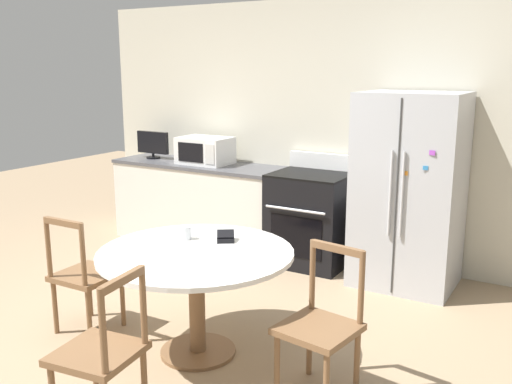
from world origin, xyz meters
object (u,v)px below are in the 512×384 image
object	(u,v)px
countertop_tv	(153,144)
dining_chair_right	(321,327)
dining_chair_left	(84,276)
oven_range	(311,218)
microwave	(205,150)
wallet	(226,237)
dining_chair_near	(102,354)
candle_glass	(186,234)
refrigerator	(409,191)

from	to	relation	value
countertop_tv	dining_chair_right	size ratio (longest dim) A/B	0.47
countertop_tv	dining_chair_left	size ratio (longest dim) A/B	0.47
oven_range	microwave	distance (m)	1.41
oven_range	wallet	size ratio (longest dim) A/B	6.28
dining_chair_near	wallet	size ratio (longest dim) A/B	5.24
microwave	countertop_tv	bearing A→B (deg)	-179.70
countertop_tv	dining_chair_near	size ratio (longest dim) A/B	0.47
dining_chair_left	wallet	bearing A→B (deg)	22.59
microwave	wallet	size ratio (longest dim) A/B	3.23
microwave	dining_chair_right	distance (m)	3.22
microwave	candle_glass	distance (m)	2.28
dining_chair_right	oven_range	bearing A→B (deg)	-54.59
dining_chair_near	wallet	xyz separation A→B (m)	(0.01, 1.20, 0.33)
refrigerator	microwave	world-z (taller)	refrigerator
wallet	candle_glass	bearing A→B (deg)	-158.15
oven_range	dining_chair_right	xyz separation A→B (m)	(1.05, -2.09, -0.03)
refrigerator	dining_chair_left	size ratio (longest dim) A/B	1.92
dining_chair_near	dining_chair_right	world-z (taller)	same
countertop_tv	wallet	xyz separation A→B (m)	(2.20, -1.81, -0.30)
refrigerator	oven_range	bearing A→B (deg)	177.21
refrigerator	countertop_tv	distance (m)	3.00
oven_range	candle_glass	bearing A→B (deg)	-92.77
microwave	dining_chair_left	bearing A→B (deg)	-77.53
refrigerator	dining_chair_right	world-z (taller)	refrigerator
refrigerator	dining_chair_near	world-z (taller)	refrigerator
countertop_tv	dining_chair_left	world-z (taller)	countertop_tv
wallet	dining_chair_right	bearing A→B (deg)	-19.25
refrigerator	oven_range	size ratio (longest dim) A/B	1.60
wallet	microwave	bearing A→B (deg)	128.93
microwave	dining_chair_left	xyz separation A→B (m)	(0.49, -2.24, -0.61)
wallet	countertop_tv	bearing A→B (deg)	140.53
dining_chair_right	dining_chair_left	xyz separation A→B (m)	(-1.84, -0.12, 0.00)
countertop_tv	dining_chair_near	bearing A→B (deg)	-53.96
oven_range	dining_chair_right	distance (m)	2.34
dining_chair_near	dining_chair_left	bearing A→B (deg)	44.12
oven_range	candle_glass	world-z (taller)	oven_range
microwave	wallet	distance (m)	2.35
oven_range	candle_glass	xyz separation A→B (m)	(-0.09, -1.89, 0.31)
refrigerator	dining_chair_right	xyz separation A→B (m)	(0.08, -2.04, -0.43)
countertop_tv	dining_chair_left	bearing A→B (deg)	-61.22
dining_chair_near	dining_chair_right	bearing A→B (deg)	-51.50
oven_range	countertop_tv	world-z (taller)	countertop_tv
candle_glass	wallet	bearing A→B (deg)	21.85
microwave	candle_glass	size ratio (longest dim) A/B	5.87
oven_range	wallet	bearing A→B (deg)	-84.37
oven_range	dining_chair_left	bearing A→B (deg)	-109.75
countertop_tv	dining_chair_near	distance (m)	3.78
oven_range	dining_chair_left	size ratio (longest dim) A/B	1.20
refrigerator	candle_glass	size ratio (longest dim) A/B	18.29
microwave	dining_chair_near	size ratio (longest dim) A/B	0.62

